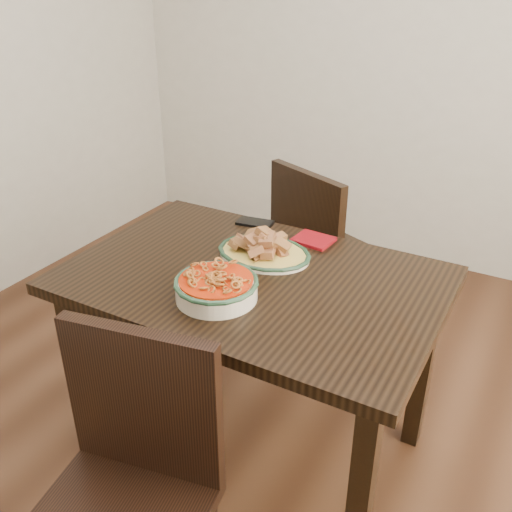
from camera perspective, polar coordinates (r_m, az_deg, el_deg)
The scene contains 9 objects.
floor at distance 2.38m, azimuth -0.37°, elevation -16.70°, with size 3.50×3.50×0.00m, color #381F11.
wall_back at distance 3.35m, azimuth 15.58°, elevation 20.56°, with size 3.50×0.10×2.60m, color beige.
dining_table at distance 1.90m, azimuth -0.30°, elevation -4.48°, with size 1.20×0.80×0.75m.
chair_far at distance 2.57m, azimuth 6.62°, elevation 0.56°, with size 0.55×0.55×0.89m.
chair_near at distance 1.57m, azimuth -12.64°, elevation -21.19°, with size 0.49×0.49×0.89m.
fish_plate at distance 1.94m, azimuth 0.81°, elevation 1.14°, with size 0.33×0.25×0.11m.
noodle_bowl at distance 1.71m, azimuth -3.99°, elevation -2.95°, with size 0.26×0.26×0.08m.
smartphone at distance 2.21m, azimuth -0.12°, elevation 3.36°, with size 0.14×0.07×0.01m, color black.
napkin at distance 2.08m, azimuth 5.76°, elevation 1.61°, with size 0.13×0.11×0.01m, color maroon.
Camera 1 is at (0.84, -1.47, 1.66)m, focal length 40.00 mm.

